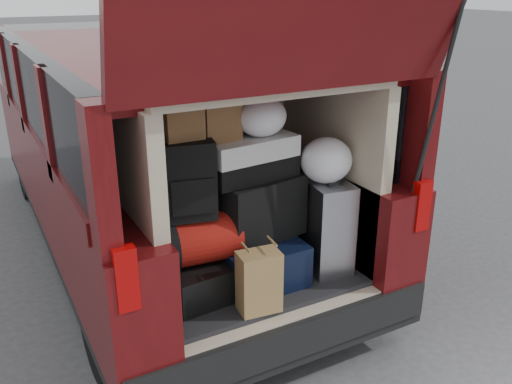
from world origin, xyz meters
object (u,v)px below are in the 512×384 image
twotone_duffel (249,157)px  red_duffel (200,239)px  black_soft_case (257,207)px  backpack (186,180)px  black_hardshell (192,275)px  navy_hardshell (253,256)px  silver_roller (325,224)px  kraft_bag (259,282)px

twotone_duffel → red_duffel: bearing=-175.0°
black_soft_case → backpack: (-0.45, -0.04, 0.26)m
backpack → twotone_duffel: size_ratio=0.80×
twotone_duffel → black_soft_case: bearing=-34.3°
black_hardshell → navy_hardshell: bearing=-6.3°
red_duffel → black_soft_case: 0.40m
silver_roller → red_duffel: size_ratio=1.33×
silver_roller → backpack: (-0.86, 0.08, 0.41)m
black_hardshell → red_duffel: bearing=-57.0°
black_soft_case → twotone_duffel: twotone_duffel is taller
silver_roller → backpack: 0.96m
red_duffel → twotone_duffel: size_ratio=0.80×
black_hardshell → twotone_duffel: (0.38, 0.02, 0.64)m
navy_hardshell → backpack: 0.70m
black_soft_case → backpack: size_ratio=1.20×
black_hardshell → silver_roller: silver_roller is taller
red_duffel → black_soft_case: black_soft_case is taller
red_duffel → twotone_duffel: twotone_duffel is taller
red_duffel → black_soft_case: (0.39, 0.05, 0.09)m
silver_roller → red_duffel: 0.80m
silver_roller → kraft_bag: 0.65m
navy_hardshell → twotone_duffel: bearing=105.5°
black_hardshell → silver_roller: size_ratio=0.91×
silver_roller → twotone_duffel: size_ratio=1.06×
kraft_bag → twotone_duffel: bearing=75.8°
silver_roller → kraft_bag: (-0.60, -0.24, -0.11)m
kraft_bag → black_soft_case: black_soft_case is taller
red_duffel → black_hardshell: bearing=133.0°
kraft_bag → red_duffel: bearing=130.1°
black_soft_case → kraft_bag: bearing=-127.9°
navy_hardshell → kraft_bag: kraft_bag is taller
kraft_bag → backpack: bearing=135.9°
red_duffel → twotone_duffel: bearing=16.8°
navy_hardshell → twotone_duffel: twotone_duffel is taller
kraft_bag → red_duffel: (-0.20, 0.31, 0.17)m
kraft_bag → backpack: (-0.26, 0.32, 0.52)m
silver_roller → black_soft_case: size_ratio=1.10×
black_hardshell → twotone_duffel: size_ratio=0.97×
black_hardshell → navy_hardshell: (0.39, -0.01, 0.02)m
navy_hardshell → twotone_duffel: 0.62m
black_hardshell → kraft_bag: kraft_bag is taller
navy_hardshell → twotone_duffel: size_ratio=1.10×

